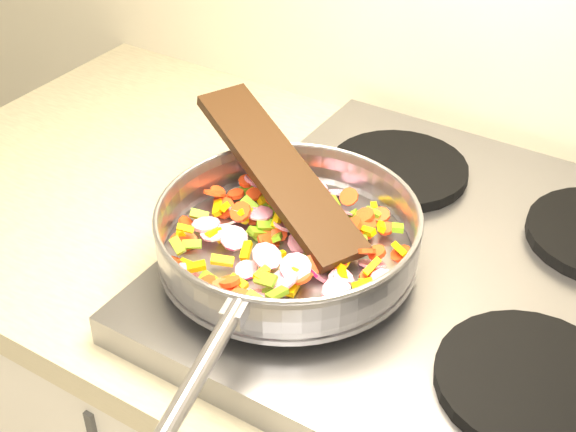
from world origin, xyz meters
The scene contains 7 objects.
cooktop centered at (-0.70, 1.67, 0.92)m, with size 0.60×0.60×0.04m, color #939399.
grate_fl centered at (-0.84, 1.52, 0.95)m, with size 0.19×0.19×0.02m, color black.
grate_fr centered at (-0.56, 1.52, 0.95)m, with size 0.19×0.19×0.02m, color black.
grate_bl centered at (-0.84, 1.81, 0.95)m, with size 0.19×0.19×0.02m, color black.
saute_pan centered at (-0.86, 1.56, 0.99)m, with size 0.35×0.51×0.06m.
vegetable_heap centered at (-0.87, 1.56, 0.97)m, with size 0.29×0.29×0.05m.
wooden_spatula centered at (-0.92, 1.62, 1.02)m, with size 0.30×0.07×0.01m, color black.
Camera 1 is at (-0.47, 0.94, 1.54)m, focal length 50.00 mm.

